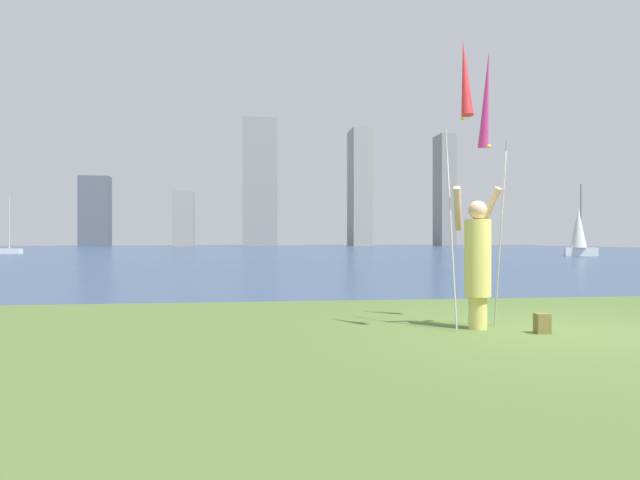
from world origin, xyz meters
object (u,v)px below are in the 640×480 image
(bag, at_px, (542,323))
(sailboat_3, at_px, (579,232))
(kite_flag_right, at_px, (487,105))
(sailboat_2, at_px, (9,250))
(kite_flag_left, at_px, (464,87))
(person, at_px, (477,259))
(sailboat_1, at_px, (477,250))

(bag, height_order, sailboat_3, sailboat_3)
(kite_flag_right, bearing_deg, sailboat_2, 117.30)
(kite_flag_left, relative_size, sailboat_2, 0.76)
(person, relative_size, kite_flag_right, 0.49)
(sailboat_2, bearing_deg, kite_flag_right, -62.70)
(kite_flag_left, distance_m, bag, 3.33)
(kite_flag_left, distance_m, sailboat_2, 53.50)
(sailboat_3, bearing_deg, bag, -122.40)
(kite_flag_right, distance_m, sailboat_2, 52.97)
(bag, xyz_separation_m, sailboat_2, (-24.59, 48.01, 0.16))
(bag, xyz_separation_m, sailboat_1, (17.97, 44.91, 0.14))
(kite_flag_right, height_order, sailboat_1, sailboat_1)
(person, xyz_separation_m, sailboat_1, (18.68, 44.42, -0.71))
(bag, height_order, sailboat_2, sailboat_2)
(person, xyz_separation_m, sailboat_3, (22.29, 33.51, 0.85))
(kite_flag_left, distance_m, kite_flag_right, 1.22)
(kite_flag_right, bearing_deg, sailboat_3, 56.39)
(person, relative_size, bag, 7.49)
(bag, xyz_separation_m, sailboat_3, (21.58, 34.00, 1.71))
(sailboat_1, bearing_deg, sailboat_2, 175.83)
(kite_flag_left, bearing_deg, kite_flag_right, 52.80)
(kite_flag_left, xyz_separation_m, sailboat_2, (-23.52, 47.96, -2.99))
(kite_flag_right, bearing_deg, person, -124.64)
(sailboat_1, distance_m, sailboat_2, 42.68)
(bag, relative_size, sailboat_2, 0.05)
(kite_flag_right, bearing_deg, bag, -71.75)
(bag, bearing_deg, sailboat_2, 117.12)
(kite_flag_left, bearing_deg, sailboat_1, 66.99)
(sailboat_3, bearing_deg, kite_flag_left, -123.71)
(kite_flag_left, height_order, sailboat_2, sailboat_2)
(bag, relative_size, sailboat_3, 0.05)
(sailboat_1, height_order, sailboat_2, sailboat_2)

